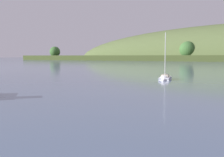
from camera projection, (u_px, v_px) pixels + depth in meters
name	position (u px, v px, depth m)	size (l,w,h in m)	color
sailboat_near_mooring	(165.00, 79.00, 52.07)	(2.82, 6.14, 9.65)	white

